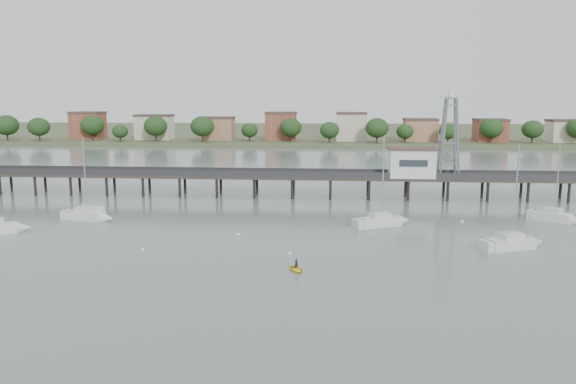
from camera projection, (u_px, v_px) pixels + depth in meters
name	position (u px, v px, depth m)	size (l,w,h in m)	color
ground_plane	(198.00, 326.00, 45.45)	(500.00, 500.00, 0.00)	slate
pier	(274.00, 177.00, 103.79)	(150.00, 5.00, 5.50)	#2D2823
pier_building	(412.00, 162.00, 101.35)	(8.40, 5.40, 5.30)	silver
lattice_tower	(449.00, 138.00, 100.11)	(3.20, 3.20, 15.50)	slate
sailboat_c	(387.00, 221.00, 81.05)	(8.49, 5.91, 13.70)	silver
sailboat_d	(518.00, 243.00, 68.90)	(8.45, 5.45, 13.52)	silver
sailboat_e	(559.00, 218.00, 83.20)	(6.89, 6.19, 11.99)	silver
sailboat_a	(4.00, 228.00, 76.64)	(7.44, 5.24, 12.13)	silver
sailboat_b	(92.00, 216.00, 84.48)	(8.13, 3.83, 12.98)	silver
white_tender	(91.00, 210.00, 89.63)	(4.44, 3.13, 1.59)	silver
yellow_dinghy	(296.00, 271.00, 59.93)	(1.79, 0.52, 2.51)	yellow
dinghy_occupant	(296.00, 271.00, 59.93)	(0.40, 1.08, 0.26)	black
mooring_buoys	(287.00, 236.00, 74.61)	(88.10, 19.68, 0.39)	#F9F5C2
far_shore	(312.00, 132.00, 280.72)	(500.00, 170.00, 10.40)	#475133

